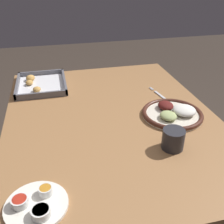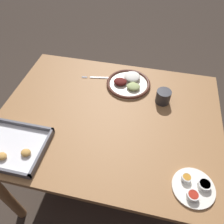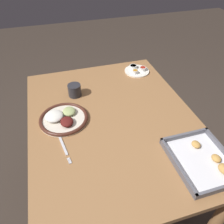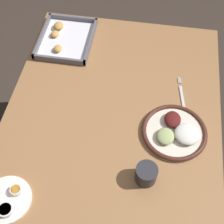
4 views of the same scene
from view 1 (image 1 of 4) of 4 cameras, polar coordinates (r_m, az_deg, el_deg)
The scene contains 6 objects.
dining_table at distance 1.23m, azimuth -0.20°, elevation -5.07°, with size 1.20×0.92×0.76m.
dinner_plate at distance 1.20m, azimuth 13.16°, elevation -0.23°, with size 0.27×0.27×0.05m.
fork at distance 1.36m, azimuth 10.82°, elevation 3.30°, with size 0.22×0.05×0.00m.
saucer_plate at distance 0.81m, azimuth -16.24°, elevation -18.73°, with size 0.18×0.18×0.03m.
baking_tray at distance 1.51m, azimuth -15.39°, elevation 5.85°, with size 0.32×0.26×0.04m.
drinking_cup at distance 0.99m, azimuth 13.17°, elevation -5.76°, with size 0.08×0.08×0.08m.
Camera 1 is at (-0.98, 0.23, 1.36)m, focal length 42.00 mm.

